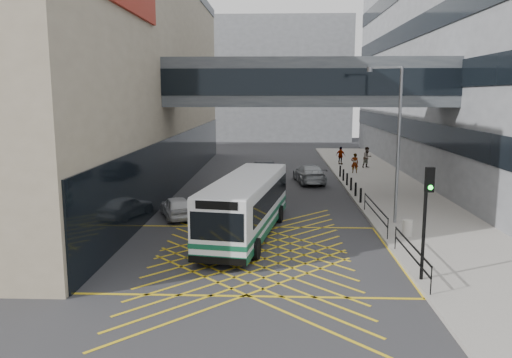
# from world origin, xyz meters

# --- Properties ---
(ground) EXTENTS (120.00, 120.00, 0.00)m
(ground) POSITION_xyz_m (0.00, 0.00, 0.00)
(ground) COLOR #333335
(building_whsmith) EXTENTS (24.17, 42.00, 16.00)m
(building_whsmith) POSITION_xyz_m (-17.98, 16.00, 8.00)
(building_whsmith) COLOR tan
(building_whsmith) RESTS_ON ground
(building_far) EXTENTS (28.00, 16.00, 18.00)m
(building_far) POSITION_xyz_m (-2.00, 60.00, 9.00)
(building_far) COLOR gray
(building_far) RESTS_ON ground
(skybridge) EXTENTS (20.00, 4.10, 3.00)m
(skybridge) POSITION_xyz_m (3.00, 12.00, 7.50)
(skybridge) COLOR #454A4F
(skybridge) RESTS_ON ground
(pavement) EXTENTS (6.00, 54.00, 0.16)m
(pavement) POSITION_xyz_m (9.00, 15.00, 0.08)
(pavement) COLOR gray
(pavement) RESTS_ON ground
(box_junction) EXTENTS (12.00, 9.00, 0.01)m
(box_junction) POSITION_xyz_m (0.00, 0.00, 0.00)
(box_junction) COLOR gold
(box_junction) RESTS_ON ground
(bus) EXTENTS (3.99, 10.46, 2.86)m
(bus) POSITION_xyz_m (-0.40, 2.90, 1.54)
(bus) COLOR silver
(bus) RESTS_ON ground
(car_white) EXTENTS (2.92, 4.19, 1.24)m
(car_white) POSITION_xyz_m (-4.50, 6.35, 0.62)
(car_white) COLOR silver
(car_white) RESTS_ON ground
(car_dark) EXTENTS (2.43, 4.70, 1.40)m
(car_dark) POSITION_xyz_m (0.02, 19.79, 0.70)
(car_dark) COLOR #232429
(car_dark) RESTS_ON ground
(car_silver) EXTENTS (2.62, 5.10, 1.52)m
(car_silver) POSITION_xyz_m (3.61, 17.84, 0.76)
(car_silver) COLOR #9A9FA2
(car_silver) RESTS_ON ground
(traffic_light) EXTENTS (0.31, 0.49, 4.12)m
(traffic_light) POSITION_xyz_m (6.27, -3.19, 2.84)
(traffic_light) COLOR black
(traffic_light) RESTS_ON pavement
(street_lamp) EXTENTS (1.77, 0.83, 7.98)m
(street_lamp) POSITION_xyz_m (7.05, 5.19, 4.71)
(street_lamp) COLOR slate
(street_lamp) RESTS_ON pavement
(litter_bin) EXTENTS (0.46, 0.46, 0.80)m
(litter_bin) POSITION_xyz_m (7.17, 2.48, 0.56)
(litter_bin) COLOR #ADA89E
(litter_bin) RESTS_ON pavement
(kerb_railings) EXTENTS (0.05, 12.54, 1.00)m
(kerb_railings) POSITION_xyz_m (6.15, 1.78, 0.88)
(kerb_railings) COLOR black
(kerb_railings) RESTS_ON pavement
(bollards) EXTENTS (0.14, 10.14, 0.90)m
(bollards) POSITION_xyz_m (6.25, 15.00, 0.61)
(bollards) COLOR black
(bollards) RESTS_ON pavement
(pedestrian_a) EXTENTS (0.71, 0.53, 1.70)m
(pedestrian_a) POSITION_xyz_m (7.72, 21.92, 1.01)
(pedestrian_a) COLOR gray
(pedestrian_a) RESTS_ON pavement
(pedestrian_b) EXTENTS (1.06, 0.90, 1.89)m
(pedestrian_b) POSITION_xyz_m (9.36, 25.21, 1.10)
(pedestrian_b) COLOR gray
(pedestrian_b) RESTS_ON pavement
(pedestrian_c) EXTENTS (1.08, 1.00, 1.69)m
(pedestrian_c) POSITION_xyz_m (7.21, 27.26, 1.01)
(pedestrian_c) COLOR gray
(pedestrian_c) RESTS_ON pavement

